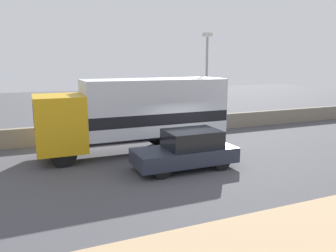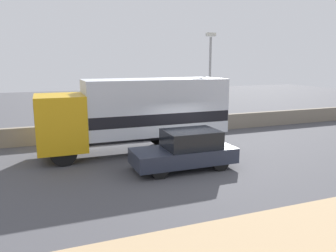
% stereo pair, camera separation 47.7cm
% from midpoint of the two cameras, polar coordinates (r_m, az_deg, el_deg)
% --- Properties ---
extents(ground_plane, '(80.00, 80.00, 0.00)m').
position_cam_midpoint_polar(ground_plane, '(13.94, 3.66, -6.90)').
color(ground_plane, '#47474C').
extents(stone_wall_backdrop, '(60.00, 0.35, 0.98)m').
position_cam_midpoint_polar(stone_wall_backdrop, '(19.42, -4.58, -0.28)').
color(stone_wall_backdrop, gray).
rests_on(stone_wall_backdrop, ground_plane).
extents(street_lamp, '(0.56, 0.28, 6.01)m').
position_cam_midpoint_polar(street_lamp, '(20.22, 6.05, 8.85)').
color(street_lamp, gray).
rests_on(street_lamp, ground_plane).
extents(box_truck, '(8.84, 2.48, 3.51)m').
position_cam_midpoint_polar(box_truck, '(15.68, -6.16, 2.42)').
color(box_truck, gold).
rests_on(box_truck, ground_plane).
extents(car_hatchback, '(4.18, 1.78, 1.59)m').
position_cam_midpoint_polar(car_hatchback, '(13.38, 2.31, -4.18)').
color(car_hatchback, '#282D3D').
rests_on(car_hatchback, ground_plane).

